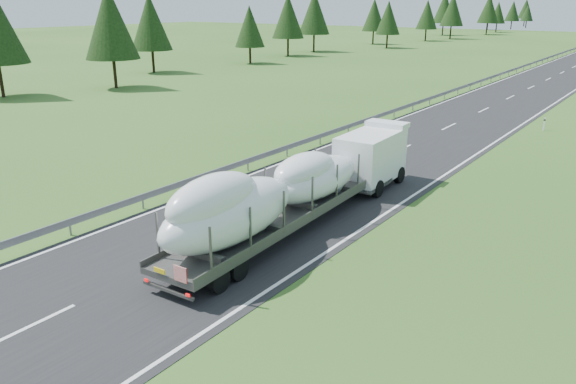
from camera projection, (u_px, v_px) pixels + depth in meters
The scene contains 4 objects.
ground at pixel (225, 234), 24.32m from camera, with size 400.00×400.00×0.00m, color #2F551C.
guardrail at pixel (562, 53), 104.09m from camera, with size 0.10×400.00×0.76m.
tree_line_left at pixel (368, 14), 120.26m from camera, with size 16.11×273.41×12.34m.
boat_truck at pixel (295, 186), 24.36m from camera, with size 3.02×17.56×3.77m.
Camera 1 is at (15.25, -16.70, 9.52)m, focal length 35.00 mm.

